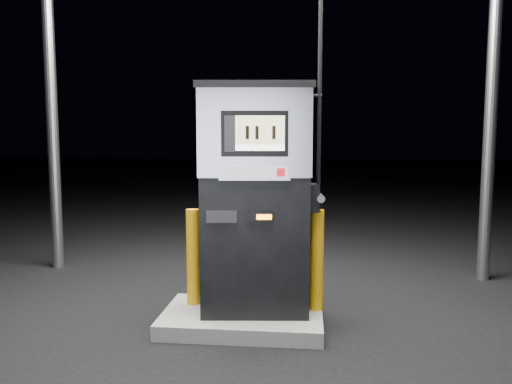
# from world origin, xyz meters

# --- Properties ---
(ground) EXTENTS (80.00, 80.00, 0.00)m
(ground) POSITION_xyz_m (0.00, 0.00, 0.00)
(ground) COLOR black
(ground) RESTS_ON ground
(pump_island) EXTENTS (1.60, 1.00, 0.15)m
(pump_island) POSITION_xyz_m (0.00, 0.00, 0.07)
(pump_island) COLOR #5F5F5B
(pump_island) RESTS_ON ground
(fuel_dispenser) EXTENTS (1.28, 0.78, 4.70)m
(fuel_dispenser) POSITION_xyz_m (0.13, 0.05, 1.31)
(fuel_dispenser) COLOR black
(fuel_dispenser) RESTS_ON pump_island
(bollard_left) EXTENTS (0.15, 0.15, 1.01)m
(bollard_left) POSITION_xyz_m (-0.55, 0.19, 0.65)
(bollard_left) COLOR #F0A50D
(bollard_left) RESTS_ON pump_island
(bollard_right) EXTENTS (0.18, 0.18, 1.03)m
(bollard_right) POSITION_xyz_m (0.74, 0.14, 0.66)
(bollard_right) COLOR #F0A50D
(bollard_right) RESTS_ON pump_island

